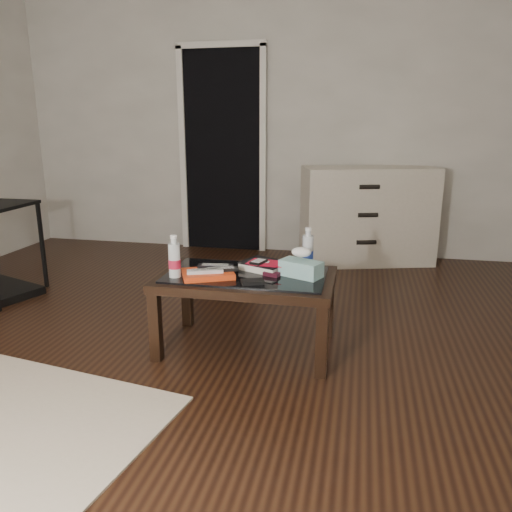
# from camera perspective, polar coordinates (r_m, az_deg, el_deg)

# --- Properties ---
(ground) EXTENTS (5.00, 5.00, 0.00)m
(ground) POSITION_cam_1_polar(r_m,az_deg,el_deg) (3.01, -8.93, -10.77)
(ground) COLOR black
(ground) RESTS_ON ground
(room_shell) EXTENTS (5.00, 5.00, 5.00)m
(room_shell) POSITION_cam_1_polar(r_m,az_deg,el_deg) (2.73, -10.41, 21.56)
(room_shell) COLOR silver
(room_shell) RESTS_ON ground
(doorway) EXTENTS (0.90, 0.08, 2.07)m
(doorway) POSITION_cam_1_polar(r_m,az_deg,el_deg) (5.18, -3.81, 11.99)
(doorway) COLOR black
(doorway) RESTS_ON ground
(coffee_table) EXTENTS (1.00, 0.60, 0.46)m
(coffee_table) POSITION_cam_1_polar(r_m,az_deg,el_deg) (2.88, -1.10, -3.24)
(coffee_table) COLOR black
(coffee_table) RESTS_ON ground
(dresser) EXTENTS (1.29, 0.81, 0.90)m
(dresser) POSITION_cam_1_polar(r_m,az_deg,el_deg) (4.82, 12.61, 4.55)
(dresser) COLOR beige
(dresser) RESTS_ON ground
(magazines) EXTENTS (0.34, 0.31, 0.03)m
(magazines) POSITION_cam_1_polar(r_m,az_deg,el_deg) (2.81, -5.51, -2.04)
(magazines) COLOR red
(magazines) RESTS_ON coffee_table
(remote_silver) EXTENTS (0.20, 0.12, 0.02)m
(remote_silver) POSITION_cam_1_polar(r_m,az_deg,el_deg) (2.78, -5.84, -1.72)
(remote_silver) COLOR silver
(remote_silver) RESTS_ON magazines
(remote_black_front) EXTENTS (0.20, 0.12, 0.02)m
(remote_black_front) POSITION_cam_1_polar(r_m,az_deg,el_deg) (2.80, -4.07, -1.51)
(remote_black_front) COLOR black
(remote_black_front) RESTS_ON magazines
(remote_black_back) EXTENTS (0.20, 0.08, 0.02)m
(remote_black_back) POSITION_cam_1_polar(r_m,az_deg,el_deg) (2.87, -4.67, -1.14)
(remote_black_back) COLOR black
(remote_black_back) RESTS_ON magazines
(textbook) EXTENTS (0.31, 0.28, 0.05)m
(textbook) POSITION_cam_1_polar(r_m,az_deg,el_deg) (2.93, 0.95, -1.10)
(textbook) COLOR black
(textbook) RESTS_ON coffee_table
(dvd_mailers) EXTENTS (0.21, 0.17, 0.01)m
(dvd_mailers) POSITION_cam_1_polar(r_m,az_deg,el_deg) (2.90, 1.03, -0.72)
(dvd_mailers) COLOR #B40C26
(dvd_mailers) RESTS_ON textbook
(ipod) EXTENTS (0.09, 0.12, 0.02)m
(ipod) POSITION_cam_1_polar(r_m,az_deg,el_deg) (2.87, 0.30, -0.65)
(ipod) COLOR black
(ipod) RESTS_ON dvd_mailers
(flip_phone) EXTENTS (0.10, 0.07, 0.02)m
(flip_phone) POSITION_cam_1_polar(r_m,az_deg,el_deg) (2.81, 1.79, -2.07)
(flip_phone) COLOR #330B16
(flip_phone) RESTS_ON coffee_table
(wallet) EXTENTS (0.14, 0.11, 0.02)m
(wallet) POSITION_cam_1_polar(r_m,az_deg,el_deg) (2.68, -0.41, -2.96)
(wallet) COLOR black
(wallet) RESTS_ON coffee_table
(water_bottle_left) EXTENTS (0.07, 0.07, 0.24)m
(water_bottle_left) POSITION_cam_1_polar(r_m,az_deg,el_deg) (2.80, -9.32, -0.02)
(water_bottle_left) COLOR silver
(water_bottle_left) RESTS_ON coffee_table
(water_bottle_right) EXTENTS (0.07, 0.07, 0.24)m
(water_bottle_right) POSITION_cam_1_polar(r_m,az_deg,el_deg) (2.98, 5.93, 0.99)
(water_bottle_right) COLOR silver
(water_bottle_right) RESTS_ON coffee_table
(tissue_box) EXTENTS (0.26, 0.20, 0.09)m
(tissue_box) POSITION_cam_1_polar(r_m,az_deg,el_deg) (2.81, 5.16, -1.43)
(tissue_box) COLOR teal
(tissue_box) RESTS_ON coffee_table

